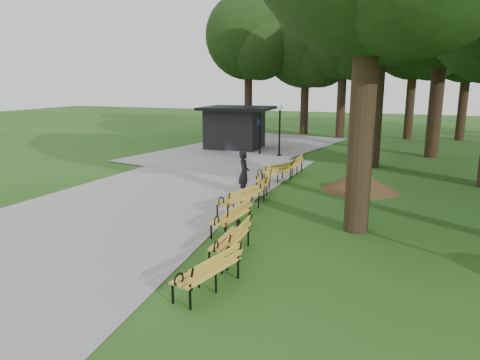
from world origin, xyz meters
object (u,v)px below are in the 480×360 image
at_px(person, 244,173).
at_px(bench_3, 239,199).
at_px(lamp_post, 280,119).
at_px(bench_6, 293,165).
at_px(kiosk, 235,128).
at_px(dirt_mound, 360,181).
at_px(bench_2, 231,217).
at_px(bench_4, 261,184).
at_px(bench_1, 230,239).
at_px(bench_5, 274,173).
at_px(bench_0, 207,270).

distance_m(person, bench_3, 2.38).
relative_size(lamp_post, bench_6, 1.55).
xyz_separation_m(kiosk, bench_3, (5.49, -13.09, -0.89)).
height_order(person, dirt_mound, person).
bearing_deg(kiosk, bench_6, -51.96).
height_order(dirt_mound, bench_2, bench_2).
relative_size(person, bench_4, 0.89).
bearing_deg(bench_1, bench_6, -177.08).
xyz_separation_m(lamp_post, bench_5, (1.75, -6.63, -1.70)).
distance_m(bench_2, bench_4, 4.25).
relative_size(bench_4, bench_6, 1.00).
height_order(bench_0, bench_6, same).
distance_m(person, bench_6, 4.42).
xyz_separation_m(person, dirt_mound, (4.04, 2.20, -0.43)).
relative_size(dirt_mound, bench_6, 1.32).
bearing_deg(bench_4, bench_1, 0.45).
xyz_separation_m(bench_2, bench_4, (-0.54, 4.21, 0.00)).
xyz_separation_m(person, bench_5, (0.46, 2.33, -0.40)).
bearing_deg(bench_2, lamp_post, -166.30).
bearing_deg(bench_5, bench_1, 34.42).
height_order(person, kiosk, kiosk).
height_order(kiosk, lamp_post, lamp_post).
height_order(person, bench_4, person).
xyz_separation_m(dirt_mound, bench_6, (-3.30, 2.13, 0.03)).
bearing_deg(bench_5, bench_4, 29.11).
bearing_deg(lamp_post, bench_3, -80.10).
bearing_deg(kiosk, bench_1, -70.60).
bearing_deg(dirt_mound, kiosk, 135.71).
xyz_separation_m(bench_0, bench_1, (-0.28, 1.87, 0.00)).
distance_m(person, bench_1, 6.13).
height_order(person, bench_5, person).
bearing_deg(bench_0, kiosk, -147.55).
height_order(lamp_post, bench_6, lamp_post).
bearing_deg(person, bench_2, 172.58).
relative_size(bench_0, bench_1, 1.00).
bearing_deg(dirt_mound, bench_0, -100.79).
height_order(lamp_post, bench_4, lamp_post).
height_order(kiosk, bench_4, kiosk).
relative_size(person, bench_6, 0.89).
height_order(bench_0, bench_2, same).
height_order(bench_0, bench_1, same).
relative_size(dirt_mound, bench_4, 1.32).
bearing_deg(lamp_post, dirt_mound, -51.79).
distance_m(bench_0, bench_1, 1.89).
height_order(bench_1, bench_5, same).
bearing_deg(bench_0, bench_3, -152.97).
relative_size(dirt_mound, bench_3, 1.32).
height_order(bench_3, bench_6, same).
height_order(dirt_mound, bench_1, bench_1).
height_order(lamp_post, bench_1, lamp_post).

